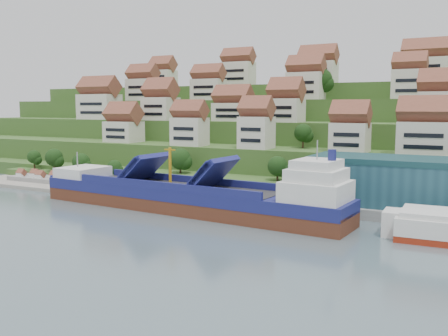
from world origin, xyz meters
The scene contains 9 objects.
ground centered at (0.00, 0.00, 0.00)m, with size 300.00×300.00×0.00m, color slate.
quay centered at (20.00, 15.00, 1.10)m, with size 180.00×14.00×2.20m, color gray.
pebble_beach centered at (-58.00, 12.00, 0.50)m, with size 45.00×20.00×1.00m, color gray.
hillside centered at (0.00, 103.55, 10.66)m, with size 260.00×128.00×31.00m.
hillside_village centered at (1.70, 61.78, 24.96)m, with size 160.45×64.26×29.05m.
hillside_trees centered at (-10.75, 45.94, 17.75)m, with size 137.78×61.93×32.17m.
flagpole centered at (18.11, 10.00, 6.88)m, with size 1.28×0.16×8.00m.
beach_huts centered at (-60.00, 10.75, 2.10)m, with size 14.40×3.70×2.20m.
cargo_ship centered at (0.09, -0.83, 3.16)m, with size 74.69×16.40×16.38m.
Camera 1 is at (55.94, -91.43, 22.70)m, focal length 40.00 mm.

